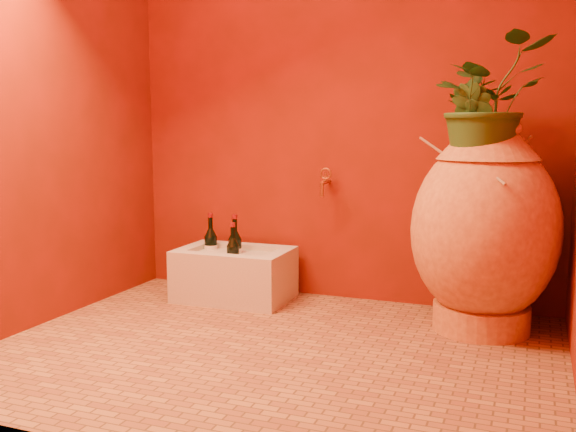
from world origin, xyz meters
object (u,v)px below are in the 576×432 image
at_px(wine_bottle_a, 233,257).
at_px(wine_bottle_c, 211,247).
at_px(stone_basin, 234,275).
at_px(wine_bottle_b, 235,251).
at_px(amphora, 485,229).
at_px(wall_tap, 325,181).

height_order(wine_bottle_a, wine_bottle_c, wine_bottle_c).
xyz_separation_m(stone_basin, wine_bottle_b, (-0.01, 0.03, 0.14)).
height_order(stone_basin, wine_bottle_a, wine_bottle_a).
xyz_separation_m(wine_bottle_a, wine_bottle_b, (-0.05, 0.12, 0.01)).
distance_m(wine_bottle_b, wine_bottle_c, 0.20).
bearing_deg(wine_bottle_b, stone_basin, -74.52).
distance_m(amphora, wine_bottle_a, 1.37).
height_order(stone_basin, wall_tap, wall_tap).
height_order(amphora, wine_bottle_c, amphora).
xyz_separation_m(stone_basin, wall_tap, (0.49, 0.19, 0.55)).
distance_m(amphora, wine_bottle_b, 1.42).
distance_m(wine_bottle_b, wall_tap, 0.66).
height_order(wine_bottle_a, wall_tap, wall_tap).
relative_size(stone_basin, wine_bottle_a, 2.13).
relative_size(wine_bottle_a, wall_tap, 1.90).
relative_size(amphora, wine_bottle_c, 3.16).
distance_m(amphora, stone_basin, 1.44).
bearing_deg(wine_bottle_a, amphora, 0.67).
bearing_deg(wine_bottle_a, wall_tap, 32.49).
height_order(stone_basin, wine_bottle_b, wine_bottle_b).
bearing_deg(wine_bottle_c, wine_bottle_a, -36.93).
bearing_deg(wine_bottle_a, stone_basin, 112.31).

